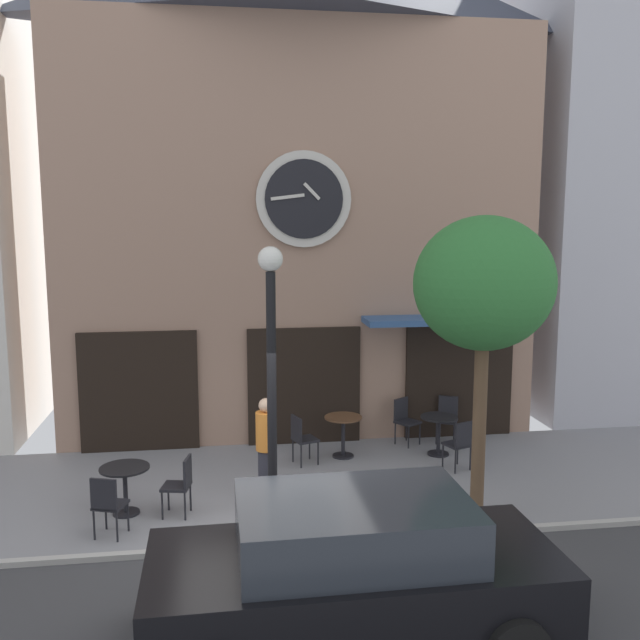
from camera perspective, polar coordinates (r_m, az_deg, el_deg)
name	(u,v)px	position (r m, az deg, el deg)	size (l,w,h in m)	color
ground_plane	(273,564)	(9.57, -3.91, -19.31)	(25.28, 9.55, 0.13)	gray
clock_building	(297,172)	(14.43, -1.90, 12.04)	(9.46, 3.47, 10.30)	#9E7A66
street_lamp	(272,383)	(10.13, -3.99, -5.19)	(0.36, 0.36, 4.02)	black
street_tree	(484,286)	(10.18, 13.30, 2.77)	(2.03, 1.83, 4.46)	brown
cafe_table_near_door	(125,480)	(11.06, -15.69, -12.50)	(0.74, 0.74, 0.73)	black
cafe_table_center	(343,429)	(13.05, 1.91, -8.88)	(0.70, 0.70, 0.77)	black
cafe_table_center_left	(439,428)	(13.34, 9.70, -8.72)	(0.68, 0.68, 0.74)	black
cafe_chair_outer	(405,417)	(13.87, 6.94, -7.93)	(0.56, 0.56, 0.90)	black
cafe_chair_right_end	(107,502)	(10.35, -17.02, -14.07)	(0.51, 0.51, 0.90)	black
cafe_chair_by_entrance	(460,441)	(12.61, 11.41, -9.73)	(0.52, 0.52, 0.90)	black
cafe_chair_facing_street	(447,416)	(14.12, 10.40, -7.71)	(0.54, 0.54, 0.90)	black
cafe_chair_curbside	(181,481)	(10.82, -11.29, -12.84)	(0.47, 0.47, 0.90)	black
cafe_chair_left_end	(301,436)	(12.66, -1.55, -9.47)	(0.51, 0.51, 0.90)	black
pedestrian_orange	(266,449)	(11.00, -4.43, -10.49)	(0.37, 0.37, 1.67)	#2D2D38
parked_car_black	(354,571)	(7.74, 2.80, -19.85)	(4.32, 2.06, 1.55)	black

